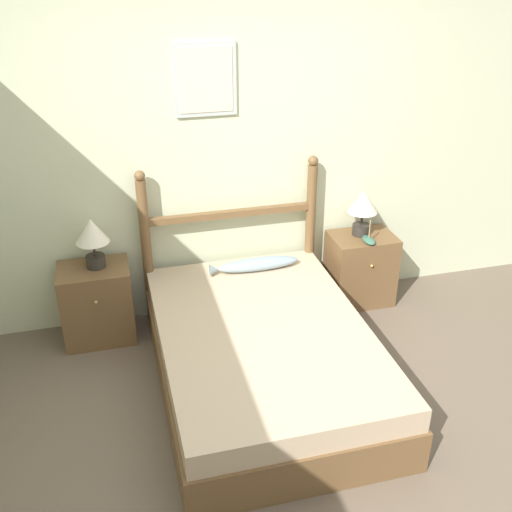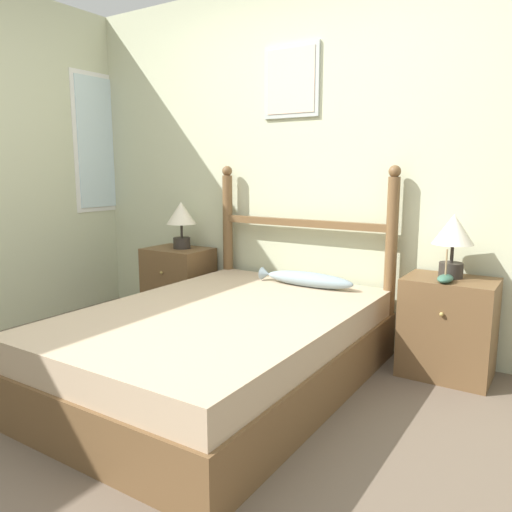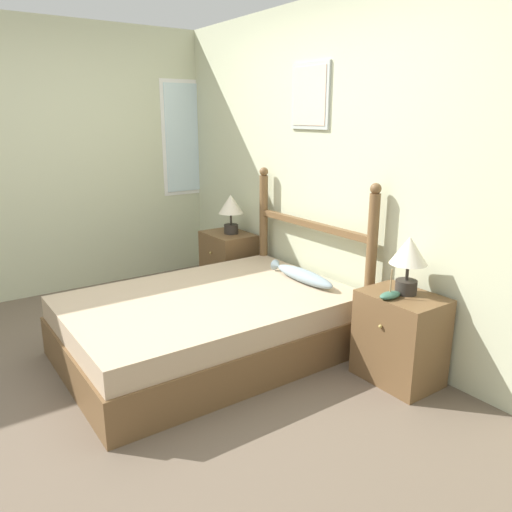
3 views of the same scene
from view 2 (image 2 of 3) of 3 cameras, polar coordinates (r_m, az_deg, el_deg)
The scene contains 10 objects.
ground_plane at distance 2.50m, azimuth -11.65°, elevation -19.67°, with size 16.00×16.00×0.00m, color brown.
wall_back at distance 3.62m, azimuth 7.36°, elevation 10.62°, with size 6.40×0.08×2.55m.
bed at distance 2.90m, azimuth -3.90°, elevation -10.39°, with size 1.38×2.01×0.45m.
headboard at distance 3.59m, azimuth 5.22°, elevation 0.97°, with size 1.38×0.08×1.25m.
nightstand_left at distance 4.14m, azimuth -8.82°, elevation -3.20°, with size 0.51×0.40×0.59m.
nightstand_right at distance 3.21m, azimuth 21.07°, elevation -7.62°, with size 0.51×0.40×0.59m.
table_lamp_left at distance 4.05m, azimuth -8.54°, elevation 4.39°, with size 0.24×0.24×0.38m.
table_lamp_right at distance 3.13m, azimuth 21.62°, elevation 2.22°, with size 0.24×0.24×0.38m.
model_boat at distance 3.02m, azimuth 20.82°, elevation -2.39°, with size 0.08×0.16×0.19m.
fish_pillow at distance 3.38m, azimuth 5.79°, elevation -2.64°, with size 0.69×0.13×0.10m.
Camera 2 is at (1.55, -1.54, 1.22)m, focal length 35.00 mm.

